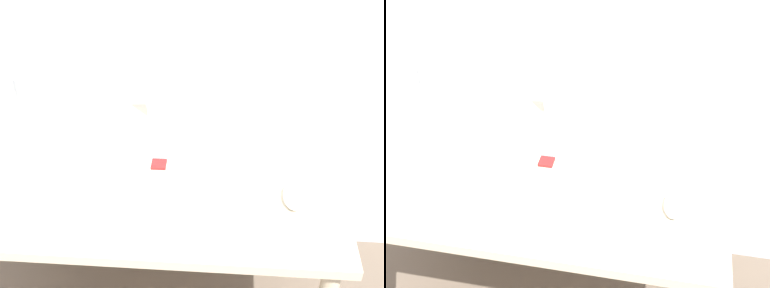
# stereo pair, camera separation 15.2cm
# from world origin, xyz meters

# --- Properties ---
(desk) EXTENTS (1.12, 0.76, 0.72)m
(desk) POSITION_xyz_m (0.00, 0.38, 0.63)
(desk) COLOR beige
(desk) RESTS_ON ground_plane
(laptop) EXTENTS (0.32, 0.24, 0.24)m
(laptop) POSITION_xyz_m (0.12, 0.54, 0.77)
(laptop) COLOR white
(laptop) RESTS_ON desk
(keyboard) EXTENTS (0.43, 0.16, 0.02)m
(keyboard) POSITION_xyz_m (0.13, 0.19, 0.73)
(keyboard) COLOR white
(keyboard) RESTS_ON desk
(mouse) EXTENTS (0.06, 0.11, 0.04)m
(mouse) POSITION_xyz_m (0.41, 0.24, 0.74)
(mouse) COLOR white
(mouse) RESTS_ON desk
(vase) EXTENTS (0.13, 0.13, 0.21)m
(vase) POSITION_xyz_m (-0.42, 0.64, 0.83)
(vase) COLOR silver
(vase) RESTS_ON desk
(mp3_player) EXTENTS (0.04, 0.06, 0.01)m
(mp3_player) POSITION_xyz_m (0.02, 0.38, 0.73)
(mp3_player) COLOR red
(mp3_player) RESTS_ON desk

